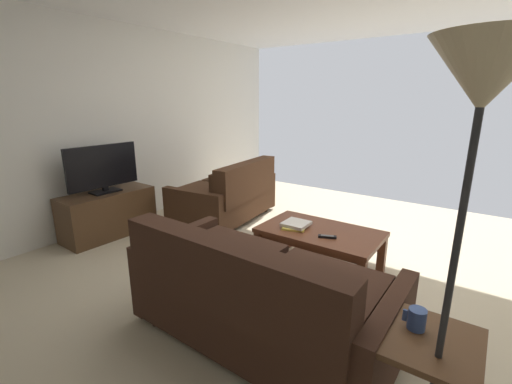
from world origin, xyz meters
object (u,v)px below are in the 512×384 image
(coffee_table, at_px, (320,236))
(tv_stand, at_px, (108,214))
(loveseat_near, at_px, (228,195))
(tv_remote, at_px, (327,237))
(flat_tv, at_px, (103,168))
(floor_lamp, at_px, (480,108))
(book_stack, at_px, (296,225))
(sofa_main, at_px, (256,295))
(end_table, at_px, (423,357))
(coffee_mug, at_px, (417,319))

(coffee_table, distance_m, tv_stand, 2.54)
(loveseat_near, xyz_separation_m, tv_remote, (-1.76, 0.73, 0.07))
(flat_tv, relative_size, tv_remote, 5.17)
(floor_lamp, relative_size, book_stack, 6.18)
(floor_lamp, bearing_deg, sofa_main, -11.51)
(sofa_main, xyz_separation_m, tv_remote, (-0.03, -1.05, 0.06))
(coffee_table, relative_size, floor_lamp, 0.61)
(book_stack, bearing_deg, end_table, 137.29)
(coffee_mug, xyz_separation_m, tv_remote, (0.94, -1.14, -0.21))
(loveseat_near, distance_m, coffee_mug, 3.29)
(coffee_table, relative_size, tv_stand, 1.04)
(sofa_main, bearing_deg, book_stack, -73.52)
(sofa_main, bearing_deg, coffee_table, -85.06)
(sofa_main, xyz_separation_m, coffee_table, (0.10, -1.18, -0.01))
(sofa_main, xyz_separation_m, flat_tv, (2.55, -0.52, 0.47))
(end_table, bearing_deg, loveseat_near, -34.74)
(loveseat_near, height_order, end_table, loveseat_near)
(loveseat_near, bearing_deg, coffee_mug, 145.32)
(loveseat_near, distance_m, tv_remote, 1.91)
(sofa_main, bearing_deg, end_table, 173.04)
(floor_lamp, xyz_separation_m, tv_remote, (1.05, -1.27, -1.16))
(loveseat_near, xyz_separation_m, end_table, (-2.75, 1.91, 0.13))
(flat_tv, distance_m, tv_remote, 2.66)
(tv_stand, xyz_separation_m, tv_remote, (-2.58, -0.53, 0.15))
(flat_tv, distance_m, coffee_mug, 3.57)
(coffee_table, bearing_deg, book_stack, 15.26)
(coffee_table, distance_m, flat_tv, 2.58)
(coffee_table, relative_size, flat_tv, 1.30)
(flat_tv, xyz_separation_m, coffee_mug, (-3.51, 0.60, -0.20))
(coffee_mug, bearing_deg, tv_remote, -50.47)
(sofa_main, bearing_deg, flat_tv, -11.52)
(tv_remote, bearing_deg, floor_lamp, 129.63)
(coffee_table, bearing_deg, floor_lamp, 130.15)
(end_table, height_order, floor_lamp, floor_lamp)
(tv_stand, relative_size, coffee_mug, 10.38)
(end_table, bearing_deg, tv_remote, -49.95)
(loveseat_near, height_order, coffee_table, loveseat_near)
(tv_stand, bearing_deg, coffee_table, -164.78)
(book_stack, relative_size, tv_remote, 1.78)
(flat_tv, xyz_separation_m, book_stack, (-2.22, -0.60, -0.39))
(coffee_table, bearing_deg, coffee_mug, 130.13)
(sofa_main, height_order, coffee_table, sofa_main)
(coffee_table, relative_size, tv_remote, 6.71)
(sofa_main, distance_m, loveseat_near, 2.49)
(sofa_main, xyz_separation_m, tv_stand, (2.55, -0.52, -0.09))
(sofa_main, height_order, floor_lamp, floor_lamp)
(floor_lamp, relative_size, coffee_mug, 17.73)
(loveseat_near, bearing_deg, coffee_table, 159.82)
(book_stack, xyz_separation_m, tv_remote, (-0.36, 0.07, -0.01))
(tv_stand, distance_m, tv_remote, 2.64)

